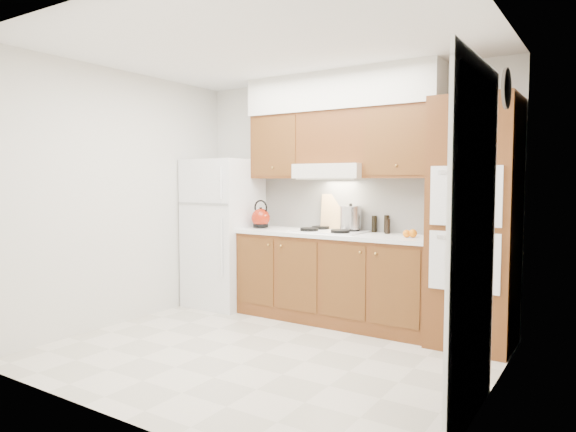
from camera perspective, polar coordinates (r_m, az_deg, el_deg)
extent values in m
plane|color=beige|center=(4.57, -2.55, -14.92)|extent=(3.60, 3.60, 0.00)
plane|color=white|center=(4.46, -2.66, 18.53)|extent=(3.60, 3.60, 0.00)
cube|color=silver|center=(5.61, 6.32, 2.13)|extent=(3.60, 0.02, 2.60)
cube|color=silver|center=(5.56, -17.89, 1.95)|extent=(0.02, 3.00, 2.60)
cube|color=silver|center=(3.59, 21.48, 0.84)|extent=(0.02, 3.00, 2.60)
cube|color=white|center=(6.11, -7.12, -1.85)|extent=(0.75, 0.72, 1.72)
cube|color=brown|center=(5.43, 5.07, -6.96)|extent=(2.11, 0.60, 0.90)
cube|color=white|center=(5.35, 5.05, -2.03)|extent=(2.13, 0.62, 0.04)
cube|color=white|center=(5.59, 6.48, 1.31)|extent=(2.11, 0.03, 0.56)
cube|color=brown|center=(4.83, 20.00, -0.76)|extent=(0.70, 0.65, 2.20)
cube|color=brown|center=(5.84, -0.72, 7.63)|extent=(0.63, 0.33, 0.70)
cube|color=brown|center=(5.19, 12.70, 7.99)|extent=(0.73, 0.33, 0.70)
cube|color=silver|center=(5.42, 5.04, 4.99)|extent=(0.75, 0.45, 0.15)
cube|color=brown|center=(5.49, 5.36, 8.63)|extent=(0.75, 0.33, 0.55)
cube|color=silver|center=(5.51, 5.79, 13.58)|extent=(2.13, 0.36, 0.40)
cube|color=white|center=(5.39, 4.68, -1.70)|extent=(0.74, 0.50, 0.01)
cube|color=black|center=(3.28, 19.95, -3.79)|extent=(0.02, 0.90, 2.10)
cylinder|color=#3F3833|center=(4.19, 23.11, 12.89)|extent=(0.02, 0.30, 0.30)
sphere|color=maroon|center=(5.79, -3.05, -0.21)|extent=(0.22, 0.22, 0.21)
cube|color=tan|center=(5.62, 5.15, 0.51)|extent=(0.30, 0.17, 0.38)
cylinder|color=silver|center=(5.42, 6.96, -0.20)|extent=(0.28, 0.28, 0.23)
cylinder|color=black|center=(5.37, 10.88, -0.87)|extent=(0.06, 0.06, 0.18)
cylinder|color=black|center=(5.41, 9.56, -0.87)|extent=(0.07, 0.07, 0.17)
cylinder|color=black|center=(5.27, 11.00, -1.14)|extent=(0.06, 0.06, 0.15)
sphere|color=#D8600B|center=(4.97, 13.70, -1.89)|extent=(0.10, 0.10, 0.08)
sphere|color=orange|center=(4.97, 13.05, -1.92)|extent=(0.08, 0.08, 0.07)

